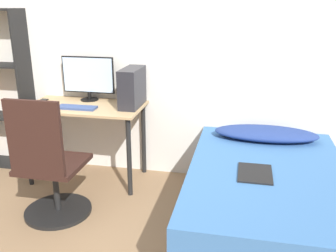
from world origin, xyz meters
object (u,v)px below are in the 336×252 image
at_px(bed, 266,202).
at_px(pc_tower, 132,87).
at_px(monitor, 88,77).
at_px(keyboard, 77,107).
at_px(office_chair, 50,174).

distance_m(bed, pc_tower, 1.56).
xyz_separation_m(monitor, keyboard, (0.01, -0.31, -0.23)).
bearing_deg(office_chair, bed, 4.35).
height_order(office_chair, monitor, monitor).
height_order(office_chair, keyboard, office_chair).
bearing_deg(bed, monitor, 155.04).
distance_m(office_chair, pc_tower, 1.08).
distance_m(bed, keyboard, 1.85).
bearing_deg(monitor, office_chair, -88.18).
height_order(office_chair, bed, office_chair).
bearing_deg(keyboard, bed, -15.87).
bearing_deg(keyboard, pc_tower, 21.78).
relative_size(office_chair, keyboard, 2.84).
relative_size(monitor, pc_tower, 1.30).
height_order(office_chair, pc_tower, pc_tower).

